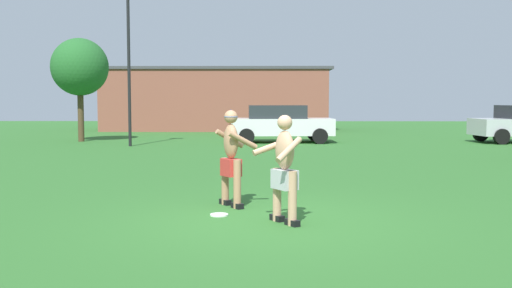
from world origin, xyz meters
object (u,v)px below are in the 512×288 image
object	(u,v)px
tree_right_field	(80,67)
lamp_post	(129,53)
frisbee	(219,215)
player_with_cap	(231,154)
car_white_near_post	(280,123)
player_in_gray	(284,167)

from	to	relation	value
tree_right_field	lamp_post	bearing A→B (deg)	-42.98
frisbee	lamp_post	xyz separation A→B (m)	(-4.52, 13.69, 3.61)
frisbee	player_with_cap	bearing A→B (deg)	79.28
car_white_near_post	tree_right_field	bearing A→B (deg)	177.03
player_with_cap	car_white_near_post	size ratio (longest dim) A/B	0.38
player_with_cap	player_in_gray	xyz separation A→B (m)	(0.86, -1.37, -0.06)
player_in_gray	car_white_near_post	world-z (taller)	player_in_gray
car_white_near_post	lamp_post	world-z (taller)	lamp_post
tree_right_field	player_with_cap	bearing A→B (deg)	-64.41
tree_right_field	frisbee	bearing A→B (deg)	-65.98
frisbee	lamp_post	world-z (taller)	lamp_post
frisbee	tree_right_field	xyz separation A→B (m)	(-7.22, 16.20, 3.18)
player_with_cap	tree_right_field	world-z (taller)	tree_right_field
player_in_gray	car_white_near_post	bearing A→B (deg)	88.61
lamp_post	tree_right_field	xyz separation A→B (m)	(-2.70, 2.51, -0.43)
lamp_post	frisbee	bearing A→B (deg)	-71.71
car_white_near_post	tree_right_field	xyz separation A→B (m)	(-8.63, 0.45, 2.37)
frisbee	lamp_post	size ratio (longest dim) A/B	0.05
player_in_gray	lamp_post	xyz separation A→B (m)	(-5.54, 14.26, 2.77)
car_white_near_post	lamp_post	distance (m)	6.88
player_in_gray	lamp_post	bearing A→B (deg)	111.23
lamp_post	tree_right_field	distance (m)	3.71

